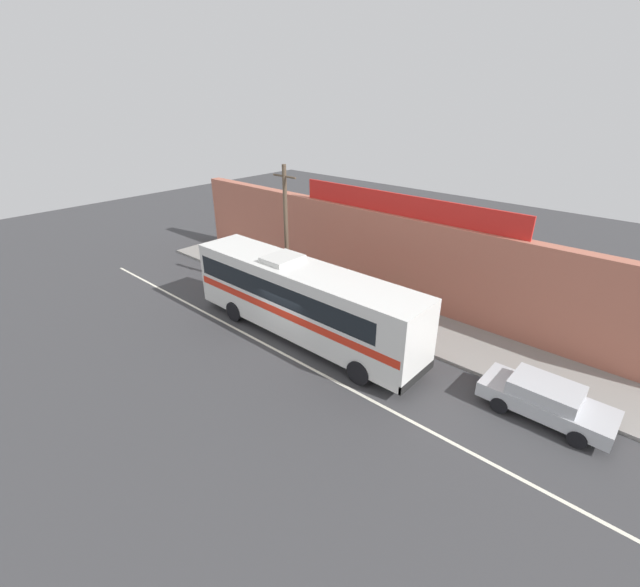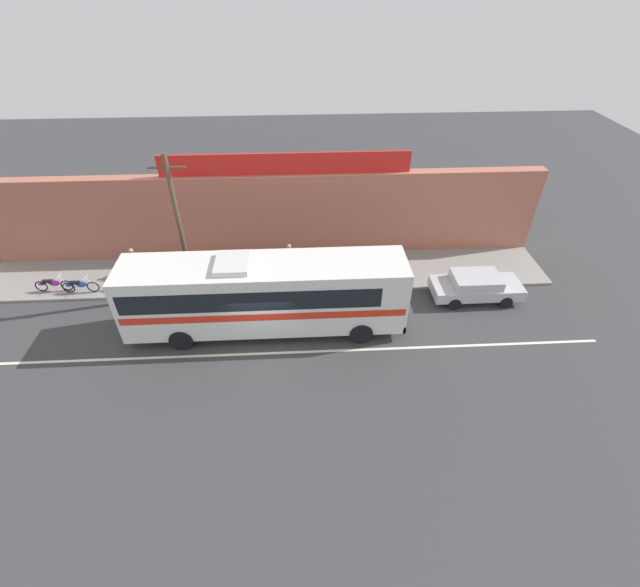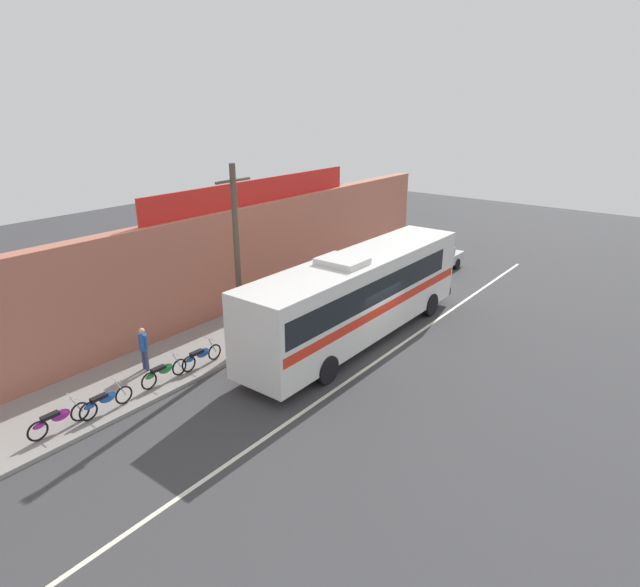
% 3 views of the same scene
% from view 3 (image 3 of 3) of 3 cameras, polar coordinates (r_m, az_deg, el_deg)
% --- Properties ---
extents(ground_plane, '(70.00, 70.00, 0.00)m').
position_cam_3_polar(ground_plane, '(21.61, 5.82, -5.65)').
color(ground_plane, '#3A3A3D').
extents(sidewalk_slab, '(30.00, 3.60, 0.14)m').
position_cam_3_polar(sidewalk_slab, '(24.46, -4.53, -2.26)').
color(sidewalk_slab, gray).
rests_on(sidewalk_slab, ground_plane).
extents(storefront_facade, '(30.00, 0.70, 4.80)m').
position_cam_3_polar(storefront_facade, '(25.12, -8.32, 3.83)').
color(storefront_facade, '#B26651').
rests_on(storefront_facade, ground_plane).
extents(storefront_billboard, '(12.92, 0.12, 1.10)m').
position_cam_3_polar(storefront_billboard, '(25.29, -6.72, 10.87)').
color(storefront_billboard, red).
rests_on(storefront_billboard, storefront_facade).
extents(road_center_stripe, '(30.00, 0.14, 0.01)m').
position_cam_3_polar(road_center_stripe, '(21.25, 7.65, -6.19)').
color(road_center_stripe, silver).
rests_on(road_center_stripe, ground_plane).
extents(intercity_bus, '(12.34, 2.60, 3.78)m').
position_cam_3_polar(intercity_bus, '(21.32, 4.13, 0.07)').
color(intercity_bus, silver).
rests_on(intercity_bus, ground_plane).
extents(parked_car, '(4.41, 1.86, 1.37)m').
position_cam_3_polar(parked_car, '(31.17, 12.17, 3.61)').
color(parked_car, '#B7BABF').
rests_on(parked_car, ground_plane).
extents(utility_pole, '(1.60, 0.22, 7.16)m').
position_cam_3_polar(utility_pole, '(19.74, -8.88, 3.68)').
color(utility_pole, brown).
rests_on(utility_pole, sidewalk_slab).
extents(motorcycle_red, '(1.88, 0.56, 0.94)m').
position_cam_3_polar(motorcycle_red, '(19.21, -16.48, -8.02)').
color(motorcycle_red, black).
rests_on(motorcycle_red, sidewalk_slab).
extents(motorcycle_purple, '(1.90, 0.56, 0.94)m').
position_cam_3_polar(motorcycle_purple, '(17.74, -26.36, -11.93)').
color(motorcycle_purple, black).
rests_on(motorcycle_purple, sidewalk_slab).
extents(motorcycle_green, '(1.84, 0.56, 0.94)m').
position_cam_3_polar(motorcycle_green, '(19.99, -12.67, -6.50)').
color(motorcycle_green, black).
rests_on(motorcycle_green, sidewalk_slab).
extents(motorcycle_blue, '(1.84, 0.56, 0.94)m').
position_cam_3_polar(motorcycle_blue, '(18.10, -22.10, -10.59)').
color(motorcycle_blue, black).
rests_on(motorcycle_blue, sidewalk_slab).
extents(pedestrian_far_right, '(0.30, 0.48, 1.71)m').
position_cam_3_polar(pedestrian_far_right, '(24.93, -2.73, 0.85)').
color(pedestrian_far_right, brown).
rests_on(pedestrian_far_right, sidewalk_slab).
extents(pedestrian_near_shop, '(0.30, 0.48, 1.64)m').
position_cam_3_polar(pedestrian_near_shop, '(20.04, -18.45, -5.36)').
color(pedestrian_near_shop, navy).
rests_on(pedestrian_near_shop, sidewalk_slab).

